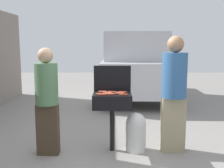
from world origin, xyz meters
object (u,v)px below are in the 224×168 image
at_px(hot_dog_0, 107,93).
at_px(hot_dog_14, 110,94).
at_px(hot_dog_13, 112,92).
at_px(person_left, 47,98).
at_px(hot_dog_6, 120,92).
at_px(parked_minivan, 134,65).
at_px(hot_dog_1, 110,94).
at_px(hot_dog_4, 100,94).
at_px(person_right, 174,90).
at_px(hot_dog_8, 108,93).
at_px(propane_tank, 136,131).
at_px(hot_dog_10, 103,92).
at_px(bbq_grill, 112,103).
at_px(hot_dog_9, 124,95).
at_px(hot_dog_12, 119,93).
at_px(hot_dog_7, 123,92).
at_px(hot_dog_2, 102,95).
at_px(hot_dog_3, 103,92).
at_px(hot_dog_11, 107,93).
at_px(hot_dog_5, 121,93).

bearing_deg(hot_dog_0, hot_dog_14, -69.57).
relative_size(hot_dog_13, person_left, 0.08).
xyz_separation_m(hot_dog_6, parked_minivan, (0.55, 4.31, 0.09)).
bearing_deg(hot_dog_1, hot_dog_4, -176.42).
relative_size(hot_dog_1, hot_dog_14, 1.00).
xyz_separation_m(hot_dog_6, person_right, (0.83, -0.06, 0.05)).
xyz_separation_m(hot_dog_8, propane_tank, (0.44, 0.04, -0.61)).
bearing_deg(hot_dog_10, parked_minivan, 79.12).
bearing_deg(bbq_grill, person_right, -1.39).
bearing_deg(hot_dog_6, hot_dog_9, -75.93).
distance_m(bbq_grill, hot_dog_12, 0.19).
bearing_deg(parked_minivan, hot_dog_7, 84.69).
height_order(hot_dog_2, hot_dog_14, same).
distance_m(person_left, parked_minivan, 4.80).
height_order(bbq_grill, hot_dog_2, hot_dog_2).
distance_m(hot_dog_3, propane_tank, 0.82).
height_order(bbq_grill, hot_dog_14, hot_dog_14).
bearing_deg(hot_dog_14, propane_tank, 13.88).
height_order(hot_dog_7, person_right, person_right).
relative_size(hot_dog_4, person_right, 0.07).
height_order(hot_dog_11, person_right, person_right).
xyz_separation_m(propane_tank, person_right, (0.58, -0.01, 0.66)).
bearing_deg(hot_dog_0, hot_dog_9, -28.65).
bearing_deg(hot_dog_12, hot_dog_13, 124.13).
bearing_deg(person_right, hot_dog_12, -8.26).
height_order(hot_dog_9, person_left, person_left).
bearing_deg(hot_dog_8, hot_dog_0, 107.73).
bearing_deg(bbq_grill, hot_dog_5, 0.24).
relative_size(hot_dog_10, person_right, 0.07).
bearing_deg(hot_dog_8, hot_dog_9, -21.24).
bearing_deg(hot_dog_11, parked_minivan, 80.10).
bearing_deg(hot_dog_2, hot_dog_12, 18.60).
xyz_separation_m(hot_dog_6, person_left, (-1.11, -0.19, -0.05)).
distance_m(hot_dog_0, hot_dog_14, 0.12).
relative_size(bbq_grill, hot_dog_11, 7.09).
bearing_deg(hot_dog_9, hot_dog_1, 163.17).
xyz_separation_m(bbq_grill, hot_dog_9, (0.17, -0.14, 0.16)).
relative_size(hot_dog_0, person_right, 0.07).
xyz_separation_m(propane_tank, parked_minivan, (0.30, 4.37, 0.70)).
distance_m(hot_dog_6, hot_dog_12, 0.10).
bearing_deg(person_left, hot_dog_3, 5.89).
relative_size(hot_dog_11, hot_dog_12, 1.00).
xyz_separation_m(hot_dog_1, hot_dog_10, (-0.12, 0.16, 0.00)).
relative_size(hot_dog_0, hot_dog_12, 1.00).
relative_size(hot_dog_2, parked_minivan, 0.03).
relative_size(person_left, person_right, 0.90).
bearing_deg(person_left, hot_dog_9, -11.24).
distance_m(hot_dog_6, hot_dog_13, 0.14).
relative_size(hot_dog_3, hot_dog_12, 1.00).
xyz_separation_m(hot_dog_9, hot_dog_10, (-0.32, 0.22, 0.00)).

